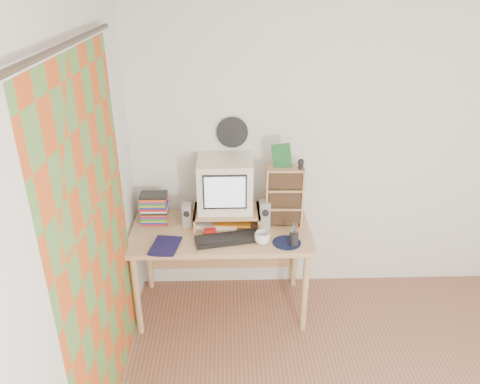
{
  "coord_description": "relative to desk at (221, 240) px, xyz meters",
  "views": [
    {
      "loc": [
        -0.97,
        -1.79,
        2.59
      ],
      "look_at": [
        -0.88,
        1.33,
        1.1
      ],
      "focal_mm": 35.0,
      "sensor_mm": 36.0,
      "label": 1
    }
  ],
  "objects": [
    {
      "name": "dvd_stack",
      "position": [
        -0.53,
        0.08,
        0.28
      ],
      "size": [
        0.21,
        0.15,
        0.3
      ],
      "primitive_type": null,
      "rotation": [
        0.0,
        0.0,
        -0.0
      ],
      "color": "brown",
      "rests_on": "desk"
    },
    {
      "name": "webcam",
      "position": [
        0.61,
        -0.01,
        0.66
      ],
      "size": [
        0.05,
        0.05,
        0.08
      ],
      "primitive_type": null,
      "rotation": [
        0.0,
        0.0,
        0.13
      ],
      "color": "black",
      "rests_on": "cd_rack"
    },
    {
      "name": "back_wall",
      "position": [
        1.03,
        0.31,
        0.63
      ],
      "size": [
        3.5,
        0.0,
        3.5
      ],
      "primitive_type": "plane",
      "rotation": [
        1.57,
        0.0,
        0.0
      ],
      "color": "white",
      "rests_on": "floor"
    },
    {
      "name": "desk",
      "position": [
        0.0,
        0.0,
        0.0
      ],
      "size": [
        1.4,
        0.7,
        0.75
      ],
      "color": "tan",
      "rests_on": "floor"
    },
    {
      "name": "left_wall",
      "position": [
        -0.72,
        -1.44,
        0.63
      ],
      "size": [
        0.0,
        3.5,
        3.5
      ],
      "primitive_type": "plane",
      "rotation": [
        1.57,
        0.0,
        1.57
      ],
      "color": "white",
      "rests_on": "floor"
    },
    {
      "name": "diary",
      "position": [
        -0.5,
        -0.29,
        0.16
      ],
      "size": [
        0.26,
        0.21,
        0.05
      ],
      "primitive_type": "imported",
      "rotation": [
        0.0,
        0.0,
        -0.15
      ],
      "color": "#14113E",
      "rests_on": "desk"
    },
    {
      "name": "mousepad",
      "position": [
        0.49,
        -0.27,
        0.14
      ],
      "size": [
        0.27,
        0.27,
        0.0
      ],
      "primitive_type": "cylinder",
      "rotation": [
        0.0,
        0.0,
        -0.28
      ],
      "color": "black",
      "rests_on": "desk"
    },
    {
      "name": "cd_rack",
      "position": [
        0.5,
        0.03,
        0.38
      ],
      "size": [
        0.29,
        0.16,
        0.48
      ],
      "primitive_type": "cube",
      "rotation": [
        0.0,
        0.0,
        -0.02
      ],
      "color": "tan",
      "rests_on": "desk"
    },
    {
      "name": "pen_cup",
      "position": [
        0.54,
        -0.3,
        0.2
      ],
      "size": [
        0.08,
        0.08,
        0.13
      ],
      "primitive_type": null,
      "rotation": [
        0.0,
        0.0,
        0.2
      ],
      "color": "black",
      "rests_on": "desk"
    },
    {
      "name": "monitor_riser",
      "position": [
        0.05,
        0.04,
        0.23
      ],
      "size": [
        0.52,
        0.3,
        0.12
      ],
      "color": "tan",
      "rests_on": "desk"
    },
    {
      "name": "speaker_right",
      "position": [
        0.35,
        -0.01,
        0.24
      ],
      "size": [
        0.08,
        0.08,
        0.22
      ],
      "primitive_type": "cube",
      "rotation": [
        0.0,
        0.0,
        0.01
      ],
      "color": "#AFAFB4",
      "rests_on": "desk"
    },
    {
      "name": "papers",
      "position": [
        0.02,
        0.05,
        0.16
      ],
      "size": [
        0.36,
        0.28,
        0.04
      ],
      "primitive_type": null,
      "rotation": [
        0.0,
        0.0,
        -0.12
      ],
      "color": "white",
      "rests_on": "desk"
    },
    {
      "name": "crt_monitor",
      "position": [
        0.04,
        0.09,
        0.46
      ],
      "size": [
        0.43,
        0.43,
        0.4
      ],
      "primitive_type": "cube",
      "rotation": [
        0.0,
        0.0,
        0.0
      ],
      "color": "#EAEACF",
      "rests_on": "monitor_riser"
    },
    {
      "name": "wall_disc",
      "position": [
        0.1,
        0.29,
        0.81
      ],
      "size": [
        0.25,
        0.02,
        0.25
      ],
      "primitive_type": "cylinder",
      "rotation": [
        1.57,
        0.0,
        0.0
      ],
      "color": "black",
      "rests_on": "back_wall"
    },
    {
      "name": "keyboard",
      "position": [
        0.05,
        -0.23,
        0.15
      ],
      "size": [
        0.5,
        0.25,
        0.03
      ],
      "primitive_type": "cube",
      "rotation": [
        0.0,
        0.0,
        0.2
      ],
      "color": "black",
      "rests_on": "desk"
    },
    {
      "name": "speaker_left",
      "position": [
        -0.26,
        0.01,
        0.23
      ],
      "size": [
        0.07,
        0.07,
        0.19
      ],
      "primitive_type": "cube",
      "rotation": [
        0.0,
        0.0,
        -0.01
      ],
      "color": "#AFAFB4",
      "rests_on": "desk"
    },
    {
      "name": "red_box",
      "position": [
        -0.08,
        -0.13,
        0.16
      ],
      "size": [
        0.09,
        0.06,
        0.04
      ],
      "primitive_type": "cube",
      "rotation": [
        0.0,
        0.0,
        0.11
      ],
      "color": "red",
      "rests_on": "desk"
    },
    {
      "name": "mug",
      "position": [
        0.31,
        -0.27,
        0.18
      ],
      "size": [
        0.15,
        0.15,
        0.09
      ],
      "primitive_type": "imported",
      "rotation": [
        0.0,
        0.0,
        -0.32
      ],
      "color": "white",
      "rests_on": "desk"
    },
    {
      "name": "curtain",
      "position": [
        -0.68,
        -0.96,
        0.53
      ],
      "size": [
        0.0,
        2.2,
        2.2
      ],
      "primitive_type": "plane",
      "rotation": [
        1.57,
        0.0,
        1.57
      ],
      "color": "#CA501C",
      "rests_on": "left_wall"
    },
    {
      "name": "game_box",
      "position": [
        0.47,
        0.04,
        0.71
      ],
      "size": [
        0.14,
        0.04,
        0.18
      ],
      "primitive_type": "cube",
      "rotation": [
        0.0,
        0.0,
        -0.06
      ],
      "color": "#195825",
      "rests_on": "cd_rack"
    }
  ]
}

